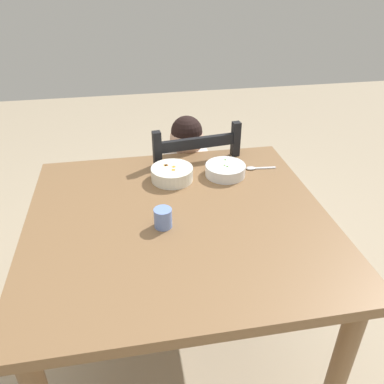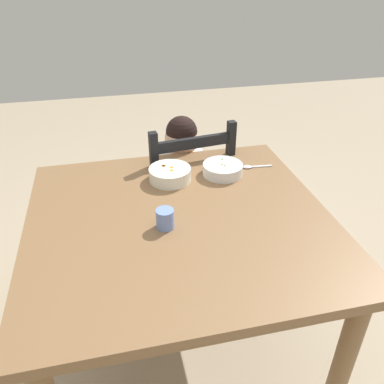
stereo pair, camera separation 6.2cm
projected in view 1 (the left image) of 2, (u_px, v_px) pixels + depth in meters
ground_plane at (181, 351)px, 1.85m from camera, size 8.00×8.00×0.00m
dining_table at (179, 240)px, 1.50m from camera, size 1.11×1.06×0.78m
dining_chair at (189, 204)px, 2.12m from camera, size 0.47×0.47×0.94m
child_figure at (188, 177)px, 2.03m from camera, size 0.32×0.32×0.94m
bowl_of_peas at (225, 170)px, 1.70m from camera, size 0.17×0.17×0.05m
bowl_of_carrots at (172, 173)px, 1.66m from camera, size 0.18×0.18×0.06m
spoon at (255, 168)px, 1.76m from camera, size 0.14×0.03×0.01m
drinking_cup at (163, 218)px, 1.38m from camera, size 0.06×0.06×0.07m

